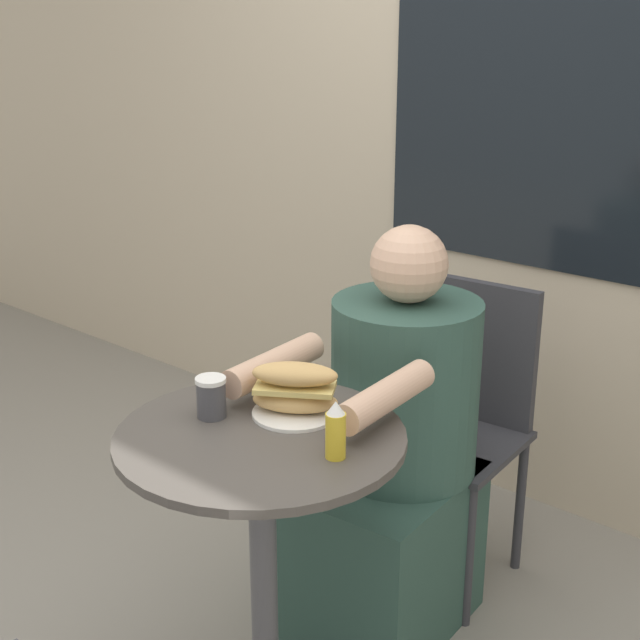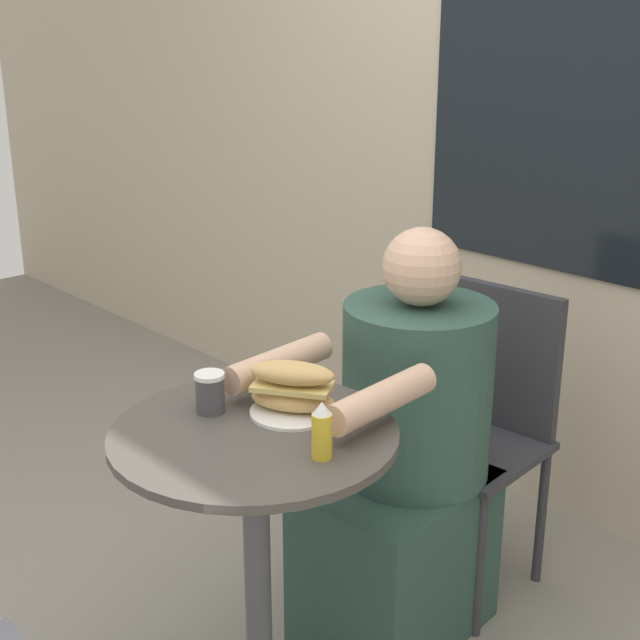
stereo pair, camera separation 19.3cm
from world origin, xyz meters
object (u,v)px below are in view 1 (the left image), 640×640
seated_diner (394,466)px  sandwich_on_plate (295,391)px  diner_chair (464,404)px  condiment_bottle (336,431)px  cafe_table (262,522)px  drink_cup (211,397)px

seated_diner → sandwich_on_plate: seated_diner is taller
diner_chair → condiment_bottle: bearing=99.6°
diner_chair → cafe_table: bearing=87.0°
diner_chair → drink_cup: size_ratio=9.57×
cafe_table → diner_chair: diner_chair is taller
cafe_table → diner_chair: (-0.02, 0.86, -0.02)m
cafe_table → diner_chair: bearing=91.6°
diner_chair → drink_cup: 0.92m
seated_diner → condiment_bottle: 0.63m
seated_diner → condiment_bottle: seated_diner is taller
cafe_table → seated_diner: seated_diner is taller
diner_chair → seated_diner: bearing=87.1°
seated_diner → sandwich_on_plate: 0.52m
condiment_bottle → diner_chair: bearing=104.2°
diner_chair → sandwich_on_plate: (0.02, -0.74, 0.29)m
condiment_bottle → cafe_table: bearing=-174.0°
seated_diner → drink_cup: 0.63m
cafe_table → drink_cup: (-0.14, -0.01, 0.26)m
cafe_table → condiment_bottle: bearing=6.0°
sandwich_on_plate → diner_chair: bearing=91.5°
diner_chair → condiment_bottle: (0.21, -0.84, 0.30)m
condiment_bottle → sandwich_on_plate: bearing=153.8°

